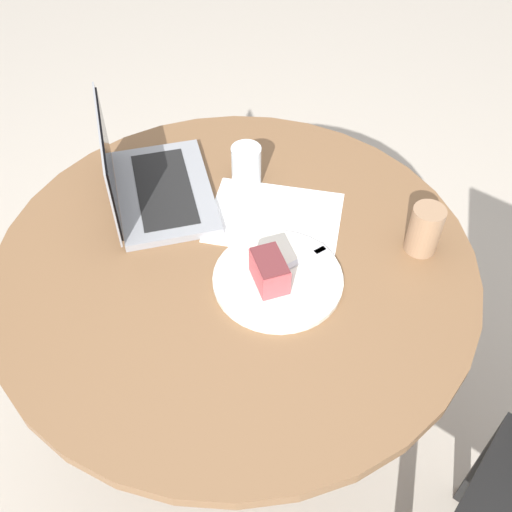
% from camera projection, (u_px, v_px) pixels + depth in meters
% --- Properties ---
extents(ground_plane, '(12.00, 12.00, 0.00)m').
position_uv_depth(ground_plane, '(241.00, 419.00, 1.81)').
color(ground_plane, '#B7AD9E').
extents(dining_table, '(1.02, 1.02, 0.73)m').
position_uv_depth(dining_table, '(237.00, 301.00, 1.38)').
color(dining_table, brown).
rests_on(dining_table, ground_plane).
extents(paper_document, '(0.36, 0.34, 0.00)m').
position_uv_depth(paper_document, '(275.00, 217.00, 1.34)').
color(paper_document, white).
rests_on(paper_document, dining_table).
extents(plate, '(0.27, 0.27, 0.01)m').
position_uv_depth(plate, '(278.00, 279.00, 1.22)').
color(plate, silver).
rests_on(plate, dining_table).
extents(cake_slice, '(0.11, 0.09, 0.07)m').
position_uv_depth(cake_slice, '(269.00, 271.00, 1.18)').
color(cake_slice, '#B74C51').
rests_on(cake_slice, plate).
extents(fork, '(0.06, 0.17, 0.00)m').
position_uv_depth(fork, '(300.00, 261.00, 1.24)').
color(fork, silver).
rests_on(fork, plate).
extents(coffee_glass, '(0.07, 0.07, 0.11)m').
position_uv_depth(coffee_glass, '(425.00, 230.00, 1.24)').
color(coffee_glass, '#997556').
rests_on(coffee_glass, dining_table).
extents(water_glass, '(0.07, 0.07, 0.10)m').
position_uv_depth(water_glass, '(246.00, 166.00, 1.39)').
color(water_glass, silver).
rests_on(water_glass, dining_table).
extents(laptop, '(0.40, 0.36, 0.21)m').
position_uv_depth(laptop, '(150.00, 184.00, 1.37)').
color(laptop, gray).
rests_on(laptop, dining_table).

